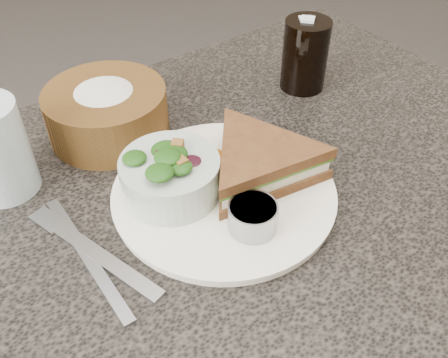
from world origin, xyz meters
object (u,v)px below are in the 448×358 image
object	(u,v)px
bread_basket	(106,105)
dining_table	(225,351)
sandwich	(259,162)
salad_bowl	(170,171)
cola_glass	(305,51)
dinner_plate	(224,193)
dressing_ramekin	(253,217)

from	to	relation	value
bread_basket	dining_table	bearing A→B (deg)	-75.33
sandwich	salad_bowl	size ratio (longest dim) A/B	1.55
dining_table	salad_bowl	distance (m)	0.43
dining_table	cola_glass	bearing A→B (deg)	29.20
sandwich	salad_bowl	distance (m)	0.11
dinner_plate	cola_glass	distance (m)	0.30
dinner_plate	dressing_ramekin	world-z (taller)	dressing_ramekin
bread_basket	salad_bowl	bearing A→B (deg)	-89.37
bread_basket	dinner_plate	bearing A→B (deg)	-74.42
dressing_ramekin	cola_glass	size ratio (longest dim) A/B	0.46
dinner_plate	salad_bowl	bearing A→B (deg)	148.44
dressing_ramekin	salad_bowl	bearing A→B (deg)	113.33
dining_table	bread_basket	distance (m)	0.48
dining_table	sandwich	world-z (taller)	sandwich
dining_table	dressing_ramekin	size ratio (longest dim) A/B	17.52
dining_table	dressing_ramekin	xyz separation A→B (m)	(-0.01, -0.07, 0.40)
dining_table	bread_basket	size ratio (longest dim) A/B	5.86
cola_glass	salad_bowl	bearing A→B (deg)	-161.25
dinner_plate	sandwich	bearing A→B (deg)	-7.28
dining_table	bread_basket	bearing A→B (deg)	104.67
dining_table	sandwich	xyz separation A→B (m)	(0.05, -0.00, 0.41)
sandwich	dressing_ramekin	bearing A→B (deg)	-125.36
sandwich	bread_basket	size ratio (longest dim) A/B	1.10
sandwich	cola_glass	distance (m)	0.25
dinner_plate	dressing_ramekin	size ratio (longest dim) A/B	4.85
dining_table	sandwich	distance (m)	0.42
bread_basket	cola_glass	bearing A→B (deg)	-11.70
salad_bowl	dining_table	bearing A→B (deg)	-36.22
dinner_plate	salad_bowl	world-z (taller)	salad_bowl
dining_table	cola_glass	distance (m)	0.53
dressing_ramekin	dining_table	bearing A→B (deg)	82.94
dressing_ramekin	bread_basket	distance (m)	0.28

